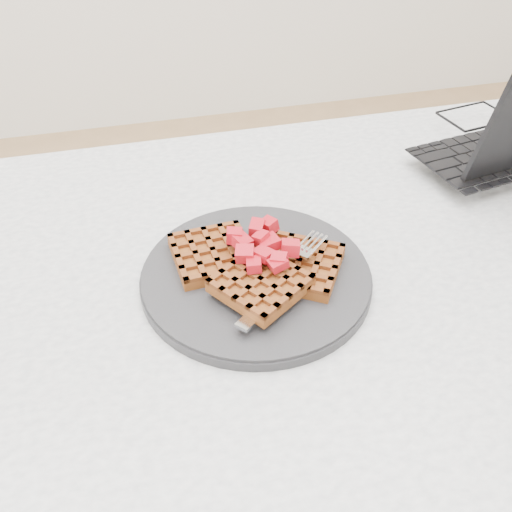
{
  "coord_description": "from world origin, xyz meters",
  "views": [
    {
      "loc": [
        -0.19,
        -0.48,
        1.21
      ],
      "look_at": [
        -0.07,
        0.02,
        0.79
      ],
      "focal_mm": 40.0,
      "sensor_mm": 36.0,
      "label": 1
    }
  ],
  "objects": [
    {
      "name": "table",
      "position": [
        0.0,
        0.0,
        0.64
      ],
      "size": [
        1.2,
        0.8,
        0.75
      ],
      "color": "silver",
      "rests_on": "ground"
    },
    {
      "name": "waffles",
      "position": [
        -0.07,
        0.01,
        0.78
      ],
      "size": [
        0.21,
        0.19,
        0.03
      ],
      "color": "brown",
      "rests_on": "plate"
    },
    {
      "name": "fork",
      "position": [
        -0.04,
        -0.02,
        0.77
      ],
      "size": [
        0.15,
        0.14,
        0.02
      ],
      "primitive_type": null,
      "rotation": [
        0.0,
        0.0,
        -0.84
      ],
      "color": "silver",
      "rests_on": "plate"
    },
    {
      "name": "strawberry_pile",
      "position": [
        -0.07,
        0.02,
        0.8
      ],
      "size": [
        0.15,
        0.15,
        0.02
      ],
      "primitive_type": null,
      "color": "#99000F",
      "rests_on": "waffles"
    },
    {
      "name": "plate",
      "position": [
        -0.07,
        0.02,
        0.76
      ],
      "size": [
        0.28,
        0.28,
        0.02
      ],
      "primitive_type": "cylinder",
      "color": "#242427",
      "rests_on": "table"
    }
  ]
}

